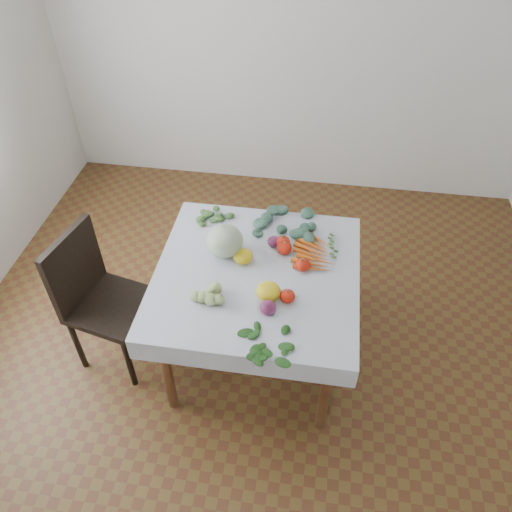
{
  "coord_description": "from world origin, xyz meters",
  "views": [
    {
      "loc": [
        0.29,
        -1.92,
        2.72
      ],
      "look_at": [
        -0.01,
        0.06,
        0.82
      ],
      "focal_mm": 35.0,
      "sensor_mm": 36.0,
      "label": 1
    }
  ],
  "objects": [
    {
      "name": "ground",
      "position": [
        0.0,
        0.0,
        0.0
      ],
      "size": [
        4.0,
        4.0,
        0.0
      ],
      "primitive_type": "plane",
      "color": "brown"
    },
    {
      "name": "back_wall",
      "position": [
        0.0,
        2.0,
        1.35
      ],
      "size": [
        4.0,
        0.04,
        2.7
      ],
      "primitive_type": "cube",
      "color": "silver",
      "rests_on": "ground"
    },
    {
      "name": "carrot_bunch",
      "position": [
        0.3,
        0.19,
        0.77
      ],
      "size": [
        0.23,
        0.35,
        0.03
      ],
      "color": "#EF501A",
      "rests_on": "tablecloth"
    },
    {
      "name": "onion_a",
      "position": [
        0.06,
        0.24,
        0.79
      ],
      "size": [
        0.1,
        0.1,
        0.06
      ],
      "primitive_type": "ellipsoid",
      "rotation": [
        0.0,
        0.0,
        0.38
      ],
      "color": "#521738",
      "rests_on": "tablecloth"
    },
    {
      "name": "tomato_a",
      "position": [
        0.12,
        0.23,
        0.79
      ],
      "size": [
        0.1,
        0.1,
        0.07
      ],
      "primitive_type": "ellipsoid",
      "rotation": [
        0.0,
        0.0,
        -0.27
      ],
      "color": "red",
      "rests_on": "tablecloth"
    },
    {
      "name": "dill_bunch",
      "position": [
        -0.32,
        0.43,
        0.77
      ],
      "size": [
        0.2,
        0.2,
        0.02
      ],
      "color": "#4A7334",
      "rests_on": "tablecloth"
    },
    {
      "name": "table",
      "position": [
        0.0,
        0.0,
        0.65
      ],
      "size": [
        1.0,
        1.0,
        0.75
      ],
      "color": "brown",
      "rests_on": "ground"
    },
    {
      "name": "tomato_b",
      "position": [
        0.25,
        0.06,
        0.79
      ],
      "size": [
        0.09,
        0.09,
        0.07
      ],
      "primitive_type": "ellipsoid",
      "rotation": [
        0.0,
        0.0,
        -0.08
      ],
      "color": "red",
      "rests_on": "tablecloth"
    },
    {
      "name": "chair",
      "position": [
        -0.94,
        -0.1,
        0.54
      ],
      "size": [
        0.51,
        0.51,
        0.95
      ],
      "color": "black",
      "rests_on": "ground"
    },
    {
      "name": "cabbage",
      "position": [
        -0.2,
        0.13,
        0.85
      ],
      "size": [
        0.22,
        0.22,
        0.19
      ],
      "primitive_type": "ellipsoid",
      "rotation": [
        0.0,
        0.0,
        -0.05
      ],
      "color": "beige",
      "rests_on": "tablecloth"
    },
    {
      "name": "tablecloth",
      "position": [
        0.0,
        0.0,
        0.75
      ],
      "size": [
        1.12,
        1.12,
        0.01
      ],
      "primitive_type": "cube",
      "color": "white",
      "rests_on": "table"
    },
    {
      "name": "heirloom_front",
      "position": [
        0.09,
        -0.17,
        0.8
      ],
      "size": [
        0.16,
        0.16,
        0.09
      ],
      "primitive_type": "ellipsoid",
      "rotation": [
        0.0,
        0.0,
        0.27
      ],
      "color": "yellow",
      "rests_on": "tablecloth"
    },
    {
      "name": "basil_bunch",
      "position": [
        0.11,
        -0.48,
        0.76
      ],
      "size": [
        0.31,
        0.21,
        0.01
      ],
      "color": "#204F18",
      "rests_on": "tablecloth"
    },
    {
      "name": "tomato_d",
      "position": [
        0.19,
        -0.18,
        0.79
      ],
      "size": [
        0.1,
        0.1,
        0.07
      ],
      "primitive_type": "ellipsoid",
      "rotation": [
        0.0,
        0.0,
        0.25
      ],
      "color": "red",
      "rests_on": "tablecloth"
    },
    {
      "name": "tomato_c",
      "position": [
        0.13,
        0.18,
        0.79
      ],
      "size": [
        0.1,
        0.1,
        0.08
      ],
      "primitive_type": "ellipsoid",
      "rotation": [
        0.0,
        0.0,
        -0.23
      ],
      "color": "red",
      "rests_on": "tablecloth"
    },
    {
      "name": "onion_b",
      "position": [
        0.1,
        -0.27,
        0.79
      ],
      "size": [
        0.11,
        0.11,
        0.07
      ],
      "primitive_type": "ellipsoid",
      "rotation": [
        0.0,
        0.0,
        -0.4
      ],
      "color": "#521738",
      "rests_on": "tablecloth"
    },
    {
      "name": "kale_bunch",
      "position": [
        0.1,
        0.42,
        0.78
      ],
      "size": [
        0.32,
        0.3,
        0.05
      ],
      "color": "#3E654F",
      "rests_on": "tablecloth"
    },
    {
      "name": "heirloom_back",
      "position": [
        -0.09,
        0.08,
        0.8
      ],
      "size": [
        0.13,
        0.13,
        0.08
      ],
      "primitive_type": "ellipsoid",
      "rotation": [
        0.0,
        0.0,
        0.15
      ],
      "color": "yellow",
      "rests_on": "tablecloth"
    },
    {
      "name": "tomatillo_cluster",
      "position": [
        -0.23,
        -0.21,
        0.78
      ],
      "size": [
        0.17,
        0.14,
        0.05
      ],
      "color": "#A5BA6B",
      "rests_on": "tablecloth"
    }
  ]
}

